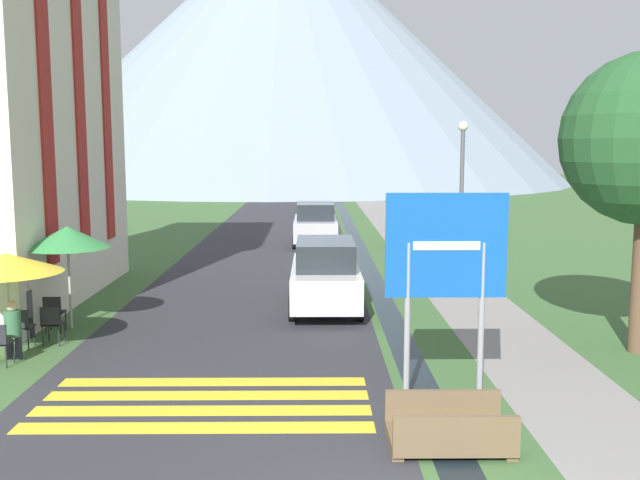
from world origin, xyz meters
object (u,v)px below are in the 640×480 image
(cafe_chair_middle, at_px, (54,311))
(footbridge, at_px, (449,431))
(parked_car_near, at_px, (325,274))
(streetlamp, at_px, (461,191))
(cafe_umbrella_front_yellow, at_px, (6,263))
(cafe_umbrella_middle_green, at_px, (67,237))
(person_seated_far, at_px, (13,327))
(road_sign, at_px, (446,264))
(cafe_chair_near_right, at_px, (52,322))
(parked_car_far, at_px, (315,224))
(cafe_chair_near_left, at_px, (21,325))
(person_seated_near, at_px, (25,306))

(cafe_chair_middle, bearing_deg, footbridge, -59.17)
(parked_car_near, xyz_separation_m, streetlamp, (3.94, 2.23, 2.01))
(cafe_umbrella_front_yellow, xyz_separation_m, cafe_umbrella_middle_green, (0.41, 2.35, 0.21))
(cafe_chair_middle, height_order, person_seated_far, person_seated_far)
(road_sign, distance_m, parked_car_near, 7.19)
(person_seated_far, bearing_deg, cafe_chair_middle, 87.87)
(parked_car_near, xyz_separation_m, cafe_chair_middle, (-6.19, -2.32, -0.40))
(footbridge, height_order, parked_car_near, parked_car_near)
(cafe_chair_middle, bearing_deg, streetlamp, 3.81)
(cafe_chair_near_right, distance_m, cafe_umbrella_front_yellow, 1.75)
(parked_car_far, bearing_deg, cafe_umbrella_middle_green, -112.32)
(parked_car_near, relative_size, person_seated_far, 3.62)
(cafe_chair_near_right, bearing_deg, cafe_chair_near_left, -166.02)
(parked_car_near, height_order, cafe_chair_middle, parked_car_near)
(road_sign, bearing_deg, cafe_chair_near_left, 158.85)
(parked_car_near, height_order, cafe_umbrella_front_yellow, cafe_umbrella_front_yellow)
(streetlamp, bearing_deg, person_seated_near, -155.05)
(parked_car_far, height_order, cafe_chair_near_right, parked_car_far)
(person_seated_far, bearing_deg, person_seated_near, 104.08)
(cafe_chair_middle, xyz_separation_m, cafe_chair_near_left, (-0.21, -1.30, 0.00))
(road_sign, xyz_separation_m, cafe_umbrella_front_yellow, (-8.18, 2.54, -0.39))
(footbridge, height_order, parked_car_far, parked_car_far)
(cafe_chair_near_left, distance_m, cafe_umbrella_middle_green, 2.39)
(parked_car_near, bearing_deg, streetlamp, 29.47)
(footbridge, distance_m, person_seated_near, 10.15)
(cafe_umbrella_middle_green, distance_m, person_seated_far, 2.85)
(cafe_umbrella_middle_green, bearing_deg, cafe_umbrella_front_yellow, -99.98)
(cafe_chair_middle, relative_size, cafe_chair_near_left, 1.00)
(cafe_umbrella_front_yellow, height_order, person_seated_far, cafe_umbrella_front_yellow)
(parked_car_near, xyz_separation_m, cafe_chair_near_left, (-6.40, -3.62, -0.40))
(parked_car_far, distance_m, cafe_umbrella_middle_green, 15.11)
(cafe_umbrella_middle_green, bearing_deg, streetlamp, 22.79)
(cafe_chair_middle, bearing_deg, cafe_umbrella_front_yellow, -115.14)
(parked_car_far, bearing_deg, streetlamp, -66.96)
(road_sign, height_order, streetlamp, streetlamp)
(parked_car_near, xyz_separation_m, cafe_chair_near_right, (-5.86, -3.36, -0.40))
(cafe_chair_middle, relative_size, streetlamp, 0.17)
(parked_car_near, distance_m, streetlamp, 4.96)
(cafe_chair_middle, xyz_separation_m, person_seated_near, (-0.48, -0.39, 0.19))
(parked_car_near, bearing_deg, cafe_umbrella_front_yellow, -146.08)
(parked_car_far, xyz_separation_m, cafe_chair_near_left, (-6.18, -15.63, -0.40))
(road_sign, xyz_separation_m, cafe_chair_middle, (-8.02, 4.49, -1.80))
(parked_car_far, height_order, streetlamp, streetlamp)
(cafe_chair_near_left, bearing_deg, parked_car_far, 78.59)
(cafe_chair_middle, bearing_deg, parked_car_far, 47.01)
(footbridge, xyz_separation_m, cafe_chair_near_right, (-7.46, 5.22, 0.29))
(parked_car_near, height_order, cafe_chair_near_left, parked_car_near)
(parked_car_far, height_order, cafe_umbrella_middle_green, cafe_umbrella_middle_green)
(cafe_chair_near_left, height_order, streetlamp, streetlamp)
(person_seated_far, bearing_deg, cafe_umbrella_middle_green, 82.33)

